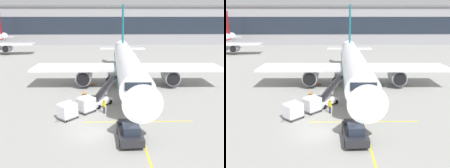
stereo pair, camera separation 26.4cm
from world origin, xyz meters
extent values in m
plane|color=gray|center=(0.00, 0.00, 0.00)|extent=(600.00, 600.00, 0.00)
cylinder|color=white|center=(5.02, 17.36, 3.63)|extent=(4.50, 30.92, 3.92)
cube|color=#146B7A|center=(5.02, 17.36, 3.63)|extent=(4.51, 29.69, 0.47)
cone|color=white|center=(4.69, -0.03, 3.63)|extent=(3.79, 3.98, 3.72)
cone|color=white|center=(5.37, 35.91, 3.93)|extent=(3.45, 6.33, 3.33)
cube|color=white|center=(-3.07, 18.28, 3.05)|extent=(14.77, 6.45, 0.36)
cylinder|color=#93969E|center=(-2.06, 17.64, 1.65)|extent=(2.50, 4.06, 2.43)
cylinder|color=black|center=(-2.10, 15.59, 1.65)|extent=(2.07, 0.16, 2.06)
cube|color=white|center=(13.14, 17.97, 3.05)|extent=(14.77, 6.45, 0.36)
cylinder|color=#93969E|center=(12.11, 17.38, 1.65)|extent=(2.50, 4.06, 2.43)
cylinder|color=black|center=(12.07, 15.32, 1.65)|extent=(2.07, 0.16, 2.06)
cube|color=#146B7A|center=(5.34, 34.34, 9.04)|extent=(0.35, 3.71, 9.26)
cube|color=white|center=(5.34, 34.03, 4.22)|extent=(10.01, 2.66, 0.20)
cube|color=#1E2633|center=(4.74, 2.71, 4.22)|extent=(2.77, 1.81, 0.86)
cylinder|color=#47474C|center=(4.85, 8.10, 1.16)|extent=(0.22, 0.22, 1.04)
sphere|color=black|center=(4.85, 8.10, 0.64)|extent=(1.27, 1.27, 1.27)
cylinder|color=#47474C|center=(2.11, 18.95, 1.16)|extent=(0.22, 0.22, 1.04)
sphere|color=black|center=(2.11, 18.95, 0.64)|extent=(1.27, 1.27, 1.27)
cylinder|color=#47474C|center=(7.99, 18.84, 1.16)|extent=(0.22, 0.22, 1.04)
sphere|color=black|center=(7.99, 18.84, 0.64)|extent=(1.27, 1.27, 1.27)
cube|color=silver|center=(0.71, 8.15, 0.50)|extent=(3.36, 3.66, 0.44)
cube|color=black|center=(-0.15, 7.64, 1.07)|extent=(0.81, 0.82, 0.70)
cylinder|color=#333338|center=(0.27, 8.17, 1.12)|extent=(0.08, 0.08, 0.80)
cube|color=silver|center=(1.37, 8.99, 2.01)|extent=(3.54, 4.17, 2.72)
cube|color=black|center=(1.37, 8.99, 2.10)|extent=(3.34, 3.97, 2.56)
cube|color=#333338|center=(1.72, 8.72, 2.13)|extent=(2.85, 3.62, 2.73)
cube|color=#333338|center=(1.03, 9.26, 2.13)|extent=(2.85, 3.62, 2.73)
cylinder|color=black|center=(2.03, 8.64, 0.28)|extent=(0.50, 0.56, 0.56)
cylinder|color=black|center=(0.87, 9.54, 0.28)|extent=(0.50, 0.56, 0.56)
cylinder|color=black|center=(0.56, 6.76, 0.28)|extent=(0.50, 0.56, 0.56)
cylinder|color=black|center=(-0.60, 7.67, 0.28)|extent=(0.50, 0.56, 0.56)
cube|color=#515156|center=(-0.93, 5.82, 0.21)|extent=(2.54, 2.55, 0.12)
cylinder|color=#4C4C51|center=(-1.85, 4.84, 0.20)|extent=(0.53, 0.56, 0.07)
cube|color=silver|center=(-0.93, 5.82, 1.02)|extent=(2.39, 2.41, 1.50)
cube|color=silver|center=(-1.23, 6.11, 1.54)|extent=(1.87, 1.91, 0.74)
cube|color=silver|center=(-1.59, 5.12, 1.02)|extent=(1.07, 1.01, 1.38)
sphere|color=black|center=(-1.97, 5.71, 0.15)|extent=(0.30, 0.30, 0.30)
sphere|color=black|center=(-0.98, 4.78, 0.15)|extent=(0.30, 0.30, 0.30)
sphere|color=black|center=(-0.87, 6.87, 0.15)|extent=(0.30, 0.30, 0.30)
sphere|color=black|center=(0.12, 5.94, 0.15)|extent=(0.30, 0.30, 0.30)
cube|color=#515156|center=(-2.88, 3.77, 0.21)|extent=(2.54, 2.55, 0.12)
cylinder|color=#4C4C51|center=(-3.81, 2.78, 0.20)|extent=(0.53, 0.56, 0.07)
cube|color=silver|center=(-2.88, 3.77, 1.02)|extent=(2.39, 2.41, 1.50)
cube|color=silver|center=(-3.18, 4.05, 1.54)|extent=(1.87, 1.91, 0.74)
cube|color=silver|center=(-3.54, 3.06, 1.02)|extent=(1.07, 1.01, 1.38)
sphere|color=black|center=(-3.93, 3.65, 0.15)|extent=(0.30, 0.30, 0.30)
sphere|color=black|center=(-2.94, 2.72, 0.15)|extent=(0.30, 0.30, 0.30)
sphere|color=black|center=(-2.83, 4.81, 0.15)|extent=(0.30, 0.30, 0.30)
sphere|color=black|center=(-1.84, 3.88, 0.15)|extent=(0.30, 0.30, 0.30)
cube|color=#232328|center=(3.60, -1.55, 0.68)|extent=(2.26, 4.48, 0.70)
cube|color=#1E2633|center=(3.63, -2.32, 1.43)|extent=(1.53, 1.59, 0.80)
cube|color=#28282D|center=(3.54, 0.10, 1.15)|extent=(1.82, 1.03, 0.24)
cylinder|color=black|center=(4.47, -0.15, 0.38)|extent=(0.31, 0.77, 0.76)
cylinder|color=black|center=(2.62, -0.22, 0.38)|extent=(0.31, 0.77, 0.76)
cylinder|color=black|center=(4.57, -2.88, 0.38)|extent=(0.31, 0.77, 0.76)
cylinder|color=black|center=(2.73, -2.95, 0.38)|extent=(0.31, 0.77, 0.76)
cylinder|color=#333847|center=(-0.82, 6.06, 0.43)|extent=(0.15, 0.15, 0.86)
cylinder|color=#333847|center=(-0.69, 6.18, 0.43)|extent=(0.15, 0.15, 0.86)
cube|color=orange|center=(-0.76, 6.12, 1.15)|extent=(0.44, 0.43, 0.58)
cube|color=white|center=(-0.84, 6.21, 1.15)|extent=(0.26, 0.24, 0.08)
sphere|color=tan|center=(-0.76, 6.12, 1.56)|extent=(0.21, 0.21, 0.21)
sphere|color=yellow|center=(-0.76, 6.12, 1.63)|extent=(0.23, 0.23, 0.23)
cylinder|color=orange|center=(-0.93, 5.95, 1.10)|extent=(0.09, 0.09, 0.56)
cylinder|color=orange|center=(-0.58, 6.28, 1.10)|extent=(0.09, 0.09, 0.56)
cylinder|color=#333847|center=(1.27, 5.22, 0.43)|extent=(0.15, 0.15, 0.86)
cylinder|color=#333847|center=(1.18, 5.37, 0.43)|extent=(0.15, 0.15, 0.86)
cube|color=yellow|center=(1.23, 5.30, 1.15)|extent=(0.40, 0.45, 0.58)
cube|color=white|center=(1.12, 5.23, 1.15)|extent=(0.18, 0.30, 0.08)
sphere|color=brown|center=(1.23, 5.30, 1.56)|extent=(0.21, 0.21, 0.21)
sphere|color=yellow|center=(1.23, 5.30, 1.63)|extent=(0.23, 0.23, 0.23)
cylinder|color=yellow|center=(1.35, 5.09, 1.10)|extent=(0.09, 0.09, 0.56)
cylinder|color=yellow|center=(1.10, 5.50, 1.10)|extent=(0.09, 0.09, 0.56)
cylinder|color=black|center=(-0.57, 6.88, 0.43)|extent=(0.15, 0.15, 0.86)
cylinder|color=black|center=(-0.41, 6.96, 0.43)|extent=(0.15, 0.15, 0.86)
cube|color=orange|center=(-0.49, 6.92, 1.15)|extent=(0.45, 0.39, 0.58)
cube|color=white|center=(-0.55, 7.03, 1.15)|extent=(0.31, 0.17, 0.08)
sphere|color=#9E7051|center=(-0.49, 6.92, 1.56)|extent=(0.21, 0.21, 0.21)
sphere|color=yellow|center=(-0.49, 6.92, 1.63)|extent=(0.23, 0.23, 0.23)
cylinder|color=orange|center=(-0.71, 6.81, 1.10)|extent=(0.09, 0.09, 0.56)
cylinder|color=orange|center=(-0.28, 7.03, 1.10)|extent=(0.09, 0.09, 0.56)
cube|color=black|center=(-0.69, 18.42, 0.03)|extent=(0.56, 0.56, 0.05)
cone|color=orange|center=(-0.69, 18.42, 0.35)|extent=(0.45, 0.45, 0.59)
cylinder|color=white|center=(-0.69, 18.42, 0.38)|extent=(0.25, 0.25, 0.07)
cube|color=black|center=(-1.73, 12.95, 0.03)|extent=(0.58, 0.58, 0.05)
cone|color=orange|center=(-1.73, 12.95, 0.36)|extent=(0.47, 0.47, 0.61)
cylinder|color=white|center=(-1.73, 12.95, 0.39)|extent=(0.26, 0.26, 0.07)
cube|color=yellow|center=(4.86, 17.36, 0.00)|extent=(0.20, 110.00, 0.01)
cube|color=yellow|center=(5.02, 2.70, 0.00)|extent=(12.00, 0.20, 0.01)
cube|color=#939399|center=(11.06, 89.41, 7.41)|extent=(137.29, 20.26, 14.82)
cube|color=#1E2633|center=(11.06, 79.23, 7.78)|extent=(133.17, 0.10, 6.67)
cube|color=slate|center=(11.06, 87.38, 15.17)|extent=(135.92, 17.22, 0.70)
cone|color=white|center=(-36.07, 71.50, 3.93)|extent=(3.43, 5.87, 3.01)
cube|color=white|center=(-27.20, 55.47, 3.13)|extent=(14.23, 6.85, 0.36)
cylinder|color=#93969E|center=(-28.17, 54.81, 1.86)|extent=(2.47, 3.94, 2.19)
cylinder|color=black|center=(-28.02, 52.87, 1.86)|extent=(1.87, 0.26, 1.86)
cube|color=white|center=(-35.94, 69.81, 4.19)|extent=(9.55, 3.03, 0.20)
camera|label=1|loc=(1.36, -23.06, 11.12)|focal=40.79mm
camera|label=2|loc=(1.63, -23.07, 11.12)|focal=40.79mm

